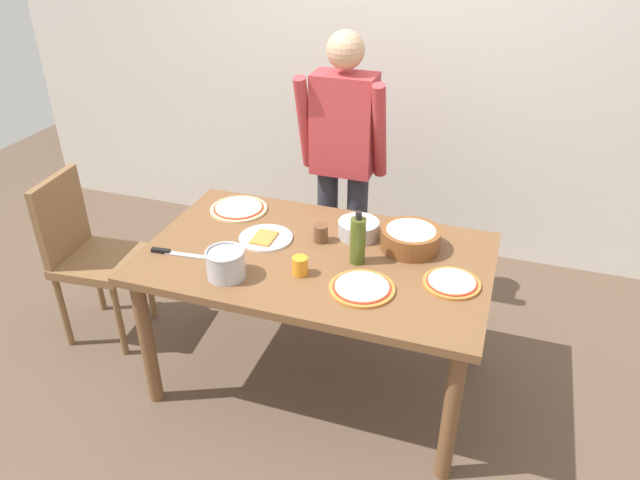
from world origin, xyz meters
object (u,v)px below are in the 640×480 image
(pizza_cooked_on_tray, at_px, (452,283))
(popcorn_bowl, at_px, (411,237))
(chair_wooden_left, at_px, (86,249))
(steel_pot, at_px, (226,263))
(pizza_raw_on_board, at_px, (239,209))
(cup_orange, at_px, (300,266))
(chef_knife, at_px, (173,253))
(plate_with_slice, at_px, (266,238))
(mixing_bowl_steel, at_px, (359,229))
(cup_small_brown, at_px, (321,233))
(person_cook, at_px, (343,157))
(olive_oil_bottle, at_px, (358,240))
(dining_table, at_px, (317,271))
(pizza_second_cooked, at_px, (362,288))

(pizza_cooked_on_tray, xyz_separation_m, popcorn_bowl, (-0.23, 0.24, 0.05))
(chair_wooden_left, relative_size, steel_pot, 5.48)
(pizza_raw_on_board, xyz_separation_m, popcorn_bowl, (0.93, -0.10, 0.05))
(pizza_raw_on_board, distance_m, steel_pot, 0.63)
(cup_orange, distance_m, chef_knife, 0.62)
(cup_orange, bearing_deg, pizza_raw_on_board, 137.91)
(plate_with_slice, bearing_deg, mixing_bowl_steel, 22.82)
(pizza_cooked_on_tray, bearing_deg, plate_with_slice, 173.77)
(pizza_raw_on_board, bearing_deg, chef_knife, -100.97)
(pizza_cooked_on_tray, bearing_deg, cup_small_brown, 165.37)
(chair_wooden_left, distance_m, pizza_cooked_on_tray, 1.96)
(pizza_raw_on_board, xyz_separation_m, pizza_cooked_on_tray, (1.16, -0.34, 0.00))
(person_cook, relative_size, pizza_raw_on_board, 5.39)
(olive_oil_bottle, relative_size, steel_pot, 1.48)
(popcorn_bowl, height_order, cup_small_brown, popcorn_bowl)
(steel_pot, xyz_separation_m, cup_orange, (0.30, 0.12, -0.02))
(olive_oil_bottle, bearing_deg, plate_with_slice, 173.93)
(pizza_cooked_on_tray, bearing_deg, chef_knife, -172.60)
(popcorn_bowl, bearing_deg, pizza_raw_on_board, 174.13)
(pizza_raw_on_board, bearing_deg, olive_oil_bottle, -21.55)
(dining_table, distance_m, chef_knife, 0.67)
(pizza_cooked_on_tray, relative_size, cup_orange, 2.91)
(popcorn_bowl, bearing_deg, pizza_cooked_on_tray, -46.32)
(chair_wooden_left, xyz_separation_m, steel_pot, (1.01, -0.28, 0.29))
(olive_oil_bottle, bearing_deg, pizza_cooked_on_tray, -6.41)
(plate_with_slice, bearing_deg, pizza_raw_on_board, 137.05)
(chair_wooden_left, bearing_deg, dining_table, 0.57)
(popcorn_bowl, bearing_deg, olive_oil_bottle, -136.62)
(person_cook, distance_m, pizza_cooked_on_tray, 1.10)
(popcorn_bowl, bearing_deg, cup_orange, -137.96)
(chair_wooden_left, bearing_deg, steel_pot, -15.78)
(cup_small_brown, bearing_deg, pizza_raw_on_board, 161.96)
(person_cook, bearing_deg, pizza_cooked_on_tray, -47.65)
(plate_with_slice, height_order, cup_small_brown, cup_small_brown)
(cup_small_brown, distance_m, chef_knife, 0.70)
(pizza_raw_on_board, bearing_deg, person_cook, 47.06)
(chair_wooden_left, xyz_separation_m, olive_oil_bottle, (1.52, 0.02, 0.33))
(person_cook, xyz_separation_m, cup_orange, (0.09, -0.94, -0.14))
(dining_table, bearing_deg, cup_orange, -94.92)
(dining_table, xyz_separation_m, mixing_bowl_steel, (0.14, 0.23, 0.13))
(person_cook, distance_m, pizza_raw_on_board, 0.66)
(cup_orange, height_order, chef_knife, cup_orange)
(olive_oil_bottle, bearing_deg, popcorn_bowl, 43.38)
(pizza_cooked_on_tray, distance_m, popcorn_bowl, 0.34)
(popcorn_bowl, bearing_deg, pizza_second_cooked, -107.23)
(pizza_second_cooked, relative_size, steel_pot, 1.63)
(cup_orange, bearing_deg, cup_small_brown, 91.05)
(pizza_raw_on_board, distance_m, cup_orange, 0.70)
(cup_small_brown, bearing_deg, mixing_bowl_steel, 33.49)
(cup_small_brown, bearing_deg, steel_pot, -124.81)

